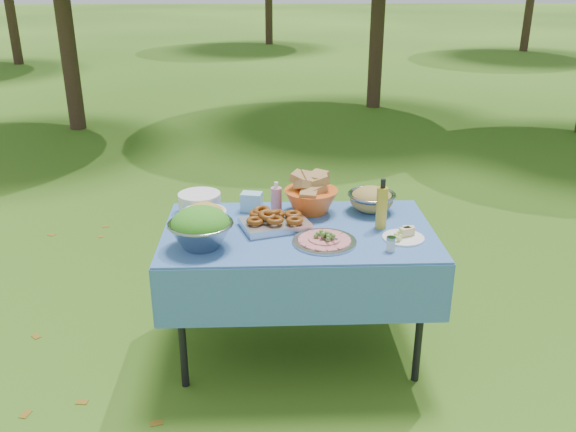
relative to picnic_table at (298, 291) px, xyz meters
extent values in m
plane|color=#1A390A|center=(0.00, 0.00, -0.38)|extent=(80.00, 80.00, 0.00)
cube|color=#75AAE0|center=(0.00, 0.00, 0.00)|extent=(1.46, 0.86, 0.76)
cylinder|color=white|center=(-0.56, 0.30, 0.44)|extent=(0.31, 0.31, 0.11)
cube|color=#A1DDF4|center=(-0.26, 0.30, 0.43)|extent=(0.13, 0.11, 0.11)
cylinder|color=pink|center=(-0.12, 0.27, 0.47)|extent=(0.08, 0.08, 0.18)
cube|color=silver|center=(-0.13, 0.03, 0.42)|extent=(0.41, 0.34, 0.08)
cylinder|color=#ADAFB5|center=(0.12, -0.17, 0.42)|extent=(0.44, 0.44, 0.08)
cylinder|color=gold|center=(0.45, 0.01, 0.52)|extent=(0.07, 0.07, 0.28)
cylinder|color=white|center=(0.54, -0.14, 0.41)|extent=(0.23, 0.23, 0.06)
cylinder|color=silver|center=(0.45, -0.28, 0.42)|extent=(0.05, 0.05, 0.08)
camera|label=1|loc=(-0.18, -3.03, 1.69)|focal=38.00mm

